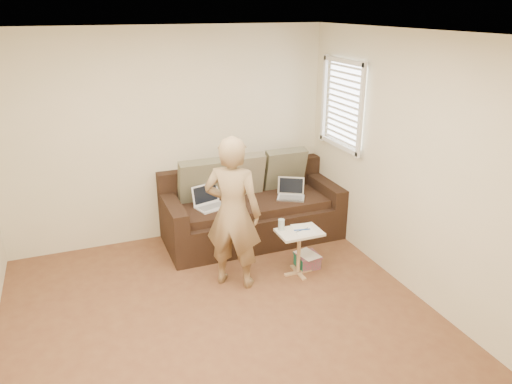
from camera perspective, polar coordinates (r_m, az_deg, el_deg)
floor at (r=4.59m, az=-3.01°, el=-16.51°), size 4.50×4.50×0.00m
ceiling at (r=3.64m, az=-3.83°, el=17.93°), size 4.50×4.50×0.00m
wall_back at (r=6.01m, az=-10.19°, el=6.35°), size 4.00×0.00×4.00m
wall_right at (r=4.89m, az=19.48°, el=2.03°), size 0.00×4.50×4.50m
window_blinds at (r=5.93m, az=10.19°, el=10.13°), size 0.12×0.88×1.08m
sofa at (r=6.09m, az=-0.42°, el=-1.80°), size 2.20×0.95×0.85m
pillow_left at (r=5.96m, az=-6.51°, el=1.31°), size 0.55×0.29×0.57m
pillow_mid at (r=6.14m, az=-1.61°, el=2.03°), size 0.55×0.27×0.57m
pillow_right at (r=6.38m, az=3.39°, el=2.74°), size 0.55×0.28×0.57m
laptop_silver at (r=6.12m, az=4.13°, el=-0.77°), size 0.41×0.38×0.23m
laptop_white at (r=5.86m, az=-5.21°, el=-1.85°), size 0.42×0.36×0.26m
person at (r=4.95m, az=-2.75°, el=-2.49°), size 0.72×0.67×1.64m
side_table at (r=5.38m, az=5.05°, el=-7.11°), size 0.47×0.33×0.52m
drinking_glass at (r=5.26m, az=3.00°, el=-3.86°), size 0.07×0.07×0.12m
scissors at (r=5.28m, az=5.45°, el=-4.46°), size 0.20×0.15×0.02m
paper_on_table at (r=5.30m, az=5.63°, el=-4.40°), size 0.25×0.33×0.00m
striped_box at (r=5.61m, az=6.07°, el=-8.00°), size 0.25×0.25×0.16m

